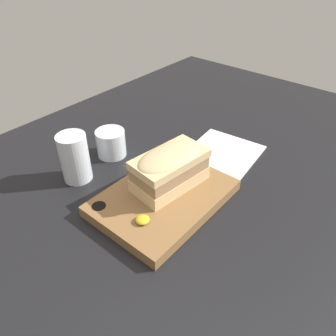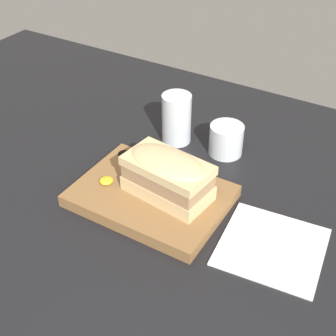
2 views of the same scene
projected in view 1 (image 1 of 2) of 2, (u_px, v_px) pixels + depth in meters
The scene contains 7 objects.
dining_table at pixel (168, 217), 72.05cm from camera, with size 179.34×121.23×2.00cm.
serving_board at pixel (163, 198), 73.83cm from camera, with size 30.20×21.92×2.69cm.
sandwich at pixel (170, 167), 72.67cm from camera, with size 18.06×11.19×9.23cm.
mustard_dollop at pixel (143, 220), 65.72cm from camera, with size 2.87×2.87×1.15cm.
water_glass at pixel (75, 160), 78.66cm from camera, with size 7.00×7.00×12.18cm.
wine_glass at pixel (111, 144), 88.17cm from camera, with size 7.84×7.84×7.24cm.
napkin at pixel (223, 152), 90.66cm from camera, with size 20.08×19.69×0.40cm.
Camera 1 is at (-39.31, -32.97, 52.75)cm, focal length 35.00 mm.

